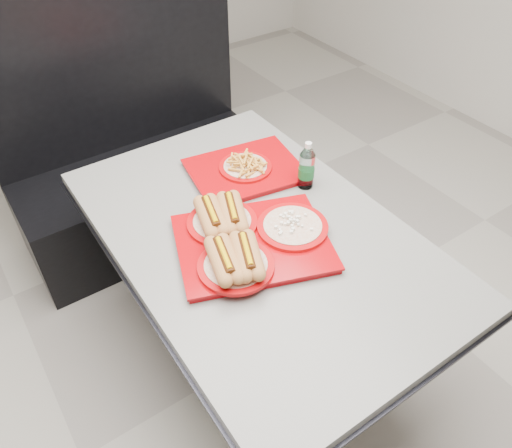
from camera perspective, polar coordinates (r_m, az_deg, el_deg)
ground at (r=2.28m, az=0.08°, el=-14.75°), size 6.00×6.00×0.00m
diner_table at (r=1.82m, az=0.10°, el=-4.61°), size 0.92×1.42×0.75m
booth_bench at (r=2.70m, az=-13.24°, el=6.84°), size 1.30×0.57×1.35m
tray_near at (r=1.62m, az=-1.11°, el=-1.66°), size 0.59×0.53×0.11m
tray_far at (r=1.95m, az=-1.22°, el=6.41°), size 0.47×0.39×0.08m
water_bottle at (r=1.86m, az=5.80°, el=6.40°), size 0.06×0.06×0.19m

